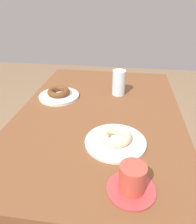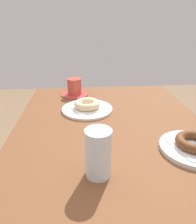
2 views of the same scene
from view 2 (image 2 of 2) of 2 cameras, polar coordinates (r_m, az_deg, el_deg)
table at (r=0.78m, az=4.37°, el=-10.79°), size 1.09×0.74×0.78m
plate_chocolate_ring at (r=0.72m, az=24.52°, el=-9.04°), size 0.20×0.20×0.01m
napkin_chocolate_ring at (r=0.71m, az=24.64°, el=-8.46°), size 0.15×0.15×0.00m
donut_chocolate_ring at (r=0.70m, az=24.86°, el=-7.36°), size 0.12×0.12×0.03m
plate_sugar_ring at (r=0.93m, az=-2.96°, el=0.79°), size 0.22×0.22×0.01m
napkin_sugar_ring at (r=0.92m, az=-2.97°, el=1.17°), size 0.17×0.17×0.00m
donut_sugar_ring at (r=0.92m, az=-2.99°, el=2.17°), size 0.11×0.11×0.03m
water_glass at (r=0.53m, az=0.08°, el=-11.18°), size 0.07×0.07×0.13m
coffee_cup at (r=1.11m, az=-6.42°, el=6.52°), size 0.14×0.14×0.09m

